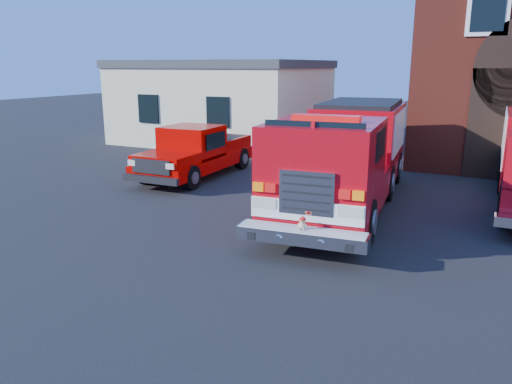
% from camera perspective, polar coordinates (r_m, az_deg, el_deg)
% --- Properties ---
extents(ground, '(100.00, 100.00, 0.00)m').
position_cam_1_polar(ground, '(12.79, 2.39, -4.45)').
color(ground, black).
rests_on(ground, ground).
extents(side_building, '(10.20, 8.20, 4.35)m').
position_cam_1_polar(side_building, '(27.86, -3.70, 10.37)').
color(side_building, beige).
rests_on(side_building, ground).
extents(fire_engine, '(3.61, 9.86, 2.97)m').
position_cam_1_polar(fire_engine, '(15.03, 10.34, 4.23)').
color(fire_engine, black).
rests_on(fire_engine, ground).
extents(pickup_truck, '(2.29, 5.97, 1.93)m').
position_cam_1_polar(pickup_truck, '(18.99, -6.82, 4.52)').
color(pickup_truck, black).
rests_on(pickup_truck, ground).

